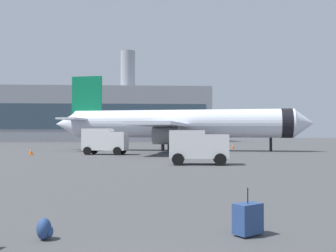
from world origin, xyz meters
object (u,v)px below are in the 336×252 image
object	(u,v)px
cargo_van	(198,145)
traveller_backpack	(45,229)
safety_cone_mid	(31,151)
safety_cone_near	(233,146)
airplane_at_gate	(179,124)
rolling_suitcase	(248,219)
service_truck	(105,140)

from	to	relation	value
cargo_van	traveller_backpack	bearing A→B (deg)	-106.43
cargo_van	safety_cone_mid	distance (m)	21.97
cargo_van	safety_cone_near	distance (m)	33.21
airplane_at_gate	safety_cone_mid	size ratio (longest dim) A/B	43.67
safety_cone_near	safety_cone_mid	world-z (taller)	safety_cone_mid
safety_cone_near	safety_cone_mid	distance (m)	31.24
cargo_van	safety_cone_near	world-z (taller)	cargo_van
safety_cone_near	traveller_backpack	xyz separation A→B (m)	(-15.95, -52.98, -0.15)
airplane_at_gate	safety_cone_mid	world-z (taller)	airplane_at_gate
safety_cone_near	rolling_suitcase	size ratio (longest dim) A/B	0.70
service_truck	traveller_backpack	size ratio (longest dim) A/B	10.71
cargo_van	airplane_at_gate	bearing A→B (deg)	88.51
service_truck	traveller_backpack	distance (m)	36.32
safety_cone_mid	safety_cone_near	bearing A→B (deg)	33.34
service_truck	traveller_backpack	xyz separation A→B (m)	(2.21, -36.23, -1.37)
safety_cone_mid	traveller_backpack	world-z (taller)	safety_cone_mid
safety_cone_near	traveller_backpack	distance (m)	55.33
safety_cone_mid	rolling_suitcase	xyz separation A→B (m)	(14.73, -35.72, -0.01)
airplane_at_gate	cargo_van	distance (m)	24.75
rolling_suitcase	traveller_backpack	world-z (taller)	rolling_suitcase
cargo_van	rolling_suitcase	xyz separation A→B (m)	(-1.67, -21.15, -1.06)
safety_cone_near	rolling_suitcase	xyz separation A→B (m)	(-11.36, -52.89, 0.01)
service_truck	traveller_backpack	bearing A→B (deg)	-86.51
service_truck	cargo_van	distance (m)	17.22
cargo_van	safety_cone_mid	size ratio (longest dim) A/B	5.69
airplane_at_gate	service_truck	size ratio (longest dim) A/B	6.89
airplane_at_gate	service_truck	xyz separation A→B (m)	(-9.12, -9.66, -2.05)
cargo_van	safety_cone_mid	xyz separation A→B (m)	(-16.40, 14.58, -1.05)
rolling_suitcase	safety_cone_mid	bearing A→B (deg)	112.41
cargo_van	traveller_backpack	xyz separation A→B (m)	(-6.26, -21.24, -1.22)
safety_cone_mid	rolling_suitcase	distance (m)	38.64
service_truck	safety_cone_mid	size ratio (longest dim) A/B	6.33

